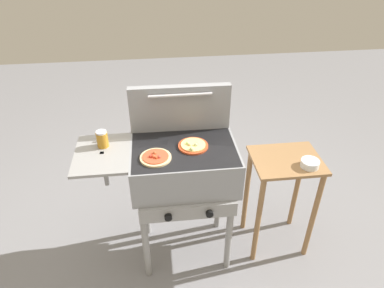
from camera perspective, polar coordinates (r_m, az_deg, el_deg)
name	(u,v)px	position (r m, az deg, el deg)	size (l,w,h in m)	color
ground_plane	(185,247)	(2.69, -1.10, -16.54)	(8.00, 8.00, 0.00)	gray
grill	(182,167)	(2.16, -1.68, -3.79)	(0.96, 0.53, 0.90)	gray
grill_lid_open	(180,108)	(2.18, -1.97, 5.90)	(0.63, 0.08, 0.30)	gray
pizza_cheese	(193,146)	(2.08, 0.18, -0.28)	(0.18, 0.18, 0.04)	#C64723
pizza_pepperoni	(156,157)	(1.99, -5.98, -2.16)	(0.18, 0.18, 0.03)	beige
sauce_jar	(102,139)	(2.13, -14.45, 0.79)	(0.07, 0.07, 0.10)	#B77A1E
prep_table	(282,185)	(2.44, 14.49, -6.49)	(0.44, 0.36, 0.76)	olive
topping_bowl_near	(310,164)	(2.27, 18.69, -3.07)	(0.11, 0.11, 0.04)	silver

